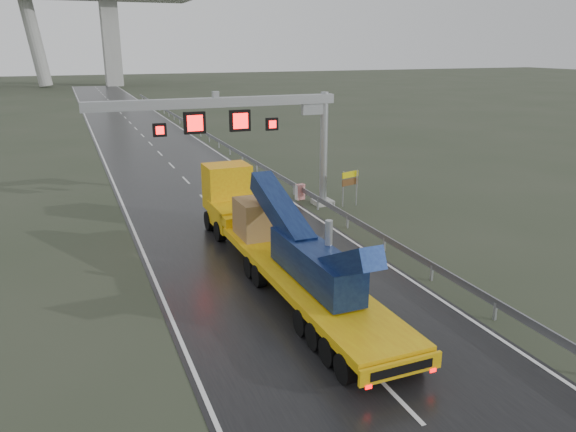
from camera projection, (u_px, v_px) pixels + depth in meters
name	position (u px, v px, depth m)	size (l,w,h in m)	color
ground	(365.00, 366.00, 18.16)	(400.00, 400.00, 0.00)	#2E3626
road	(160.00, 154.00, 53.71)	(11.00, 200.00, 0.02)	black
guardrail	(253.00, 161.00, 46.78)	(0.20, 140.00, 1.40)	gray
sign_gantry	(251.00, 121.00, 33.26)	(14.90, 1.20, 7.42)	#9E9F9A
heavy_haul_truck	(269.00, 232.00, 25.82)	(3.03, 18.63, 4.36)	yellow
exit_sign_pair	(350.00, 181.00, 35.74)	(1.32, 0.44, 2.33)	#999DA2
striped_barrier	(300.00, 192.00, 37.63)	(0.61, 0.33, 1.04)	red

